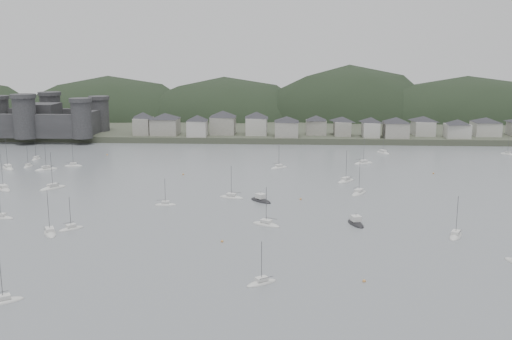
{
  "coord_description": "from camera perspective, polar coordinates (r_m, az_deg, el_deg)",
  "views": [
    {
      "loc": [
        10.55,
        -115.5,
        44.32
      ],
      "look_at": [
        0.0,
        75.0,
        6.0
      ],
      "focal_mm": 40.59,
      "sensor_mm": 36.0,
      "label": 1
    }
  ],
  "objects": [
    {
      "name": "far_shore_land",
      "position": [
        412.86,
        1.7,
        5.4
      ],
      "size": [
        900.0,
        250.0,
        3.0
      ],
      "primitive_type": "cube",
      "color": "#383D2D",
      "rests_on": "ground"
    },
    {
      "name": "moored_fleet",
      "position": [
        187.23,
        -2.69,
        -2.29
      ],
      "size": [
        216.44,
        174.2,
        13.62
      ],
      "color": "silver",
      "rests_on": "ground"
    },
    {
      "name": "ground",
      "position": [
        124.16,
        -1.94,
        -9.56
      ],
      "size": [
        900.0,
        900.0,
        0.0
      ],
      "primitive_type": "plane",
      "color": "slate",
      "rests_on": "ground"
    },
    {
      "name": "motor_launch_near",
      "position": [
        156.25,
        9.8,
        -5.18
      ],
      "size": [
        5.2,
        8.81,
        3.98
      ],
      "rotation": [
        0.0,
        0.0,
        0.28
      ],
      "color": "black",
      "rests_on": "ground"
    },
    {
      "name": "waterfront_town",
      "position": [
        303.61,
        10.76,
        4.41
      ],
      "size": [
        451.48,
        28.46,
        12.92
      ],
      "color": "gray",
      "rests_on": "far_shore_land"
    },
    {
      "name": "motor_launch_far",
      "position": [
        177.61,
        0.47,
        -3.0
      ],
      "size": [
        8.16,
        8.34,
        4.04
      ],
      "rotation": [
        0.0,
        0.0,
        3.9
      ],
      "color": "black",
      "rests_on": "ground"
    },
    {
      "name": "mooring_buoys",
      "position": [
        179.24,
        0.61,
        -2.91
      ],
      "size": [
        181.55,
        142.18,
        0.7
      ],
      "color": "#CA8943",
      "rests_on": "ground"
    },
    {
      "name": "forested_ridge",
      "position": [
        388.94,
        2.3,
        3.13
      ],
      "size": [
        851.55,
        103.94,
        102.57
      ],
      "color": "black",
      "rests_on": "ground"
    },
    {
      "name": "sailboat_lead",
      "position": [
        239.68,
        -19.96,
        0.05
      ],
      "size": [
        8.66,
        7.63,
        12.02
      ],
      "rotation": [
        0.0,
        0.0,
        5.38
      ],
      "color": "silver",
      "rests_on": "ground"
    },
    {
      "name": "castle",
      "position": [
        324.59,
        -20.64,
        4.73
      ],
      "size": [
        66.0,
        43.0,
        20.0
      ],
      "color": "#2E2E30",
      "rests_on": "far_shore_land"
    }
  ]
}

